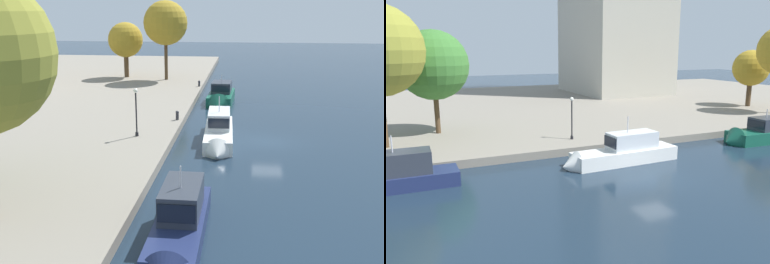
# 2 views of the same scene
# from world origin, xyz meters

# --- Properties ---
(ground_plane) EXTENTS (220.00, 220.00, 0.00)m
(ground_plane) POSITION_xyz_m (0.00, 0.00, 0.00)
(ground_plane) COLOR #192838
(motor_yacht_0) EXTENTS (9.16, 2.32, 4.28)m
(motor_yacht_0) POSITION_xyz_m (-17.12, 4.91, 0.71)
(motor_yacht_0) COLOR navy
(motor_yacht_0) RESTS_ON ground_plane
(motor_yacht_1) EXTENTS (9.75, 2.54, 4.39)m
(motor_yacht_1) POSITION_xyz_m (-0.48, 4.03, 0.67)
(motor_yacht_1) COLOR silver
(motor_yacht_1) RESTS_ON ground_plane
(motor_yacht_2) EXTENTS (8.23, 2.99, 4.08)m
(motor_yacht_2) POSITION_xyz_m (15.26, 4.73, 0.62)
(motor_yacht_2) COLOR #14513D
(motor_yacht_2) RESTS_ON ground_plane
(mooring_bollard_0) EXTENTS (0.31, 0.31, 0.86)m
(mooring_bollard_0) POSITION_xyz_m (4.06, 8.11, 1.13)
(mooring_bollard_0) COLOR #2D2D33
(mooring_bollard_0) RESTS_ON dock_promenade
(mooring_bollard_1) EXTENTS (0.30, 0.30, 0.78)m
(mooring_bollard_1) POSITION_xyz_m (22.60, 7.96, 1.09)
(mooring_bollard_1) COLOR #2D2D33
(mooring_bollard_1) RESTS_ON dock_promenade
(lamp_post) EXTENTS (0.35, 0.35, 3.86)m
(lamp_post) POSITION_xyz_m (-1.74, 10.53, 2.86)
(lamp_post) COLOR black
(lamp_post) RESTS_ON dock_promenade
(tree_2) EXTENTS (6.14, 6.14, 10.96)m
(tree_2) POSITION_xyz_m (28.19, 13.34, 8.42)
(tree_2) COLOR #4C3823
(tree_2) RESTS_ON dock_promenade
(tree_3) EXTENTS (5.05, 5.05, 7.95)m
(tree_3) POSITION_xyz_m (29.81, 19.41, 5.95)
(tree_3) COLOR #4C3823
(tree_3) RESTS_ON dock_promenade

